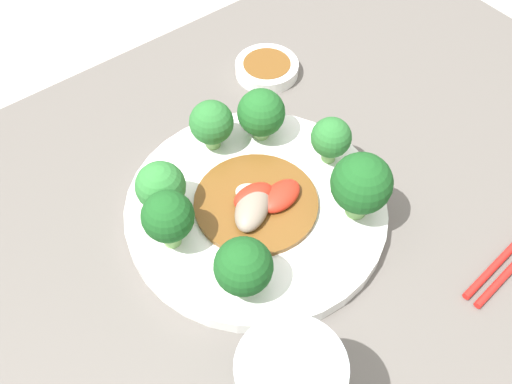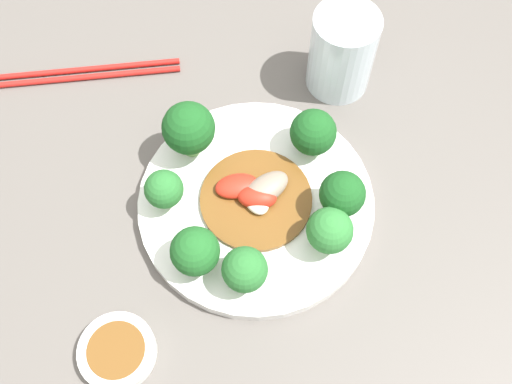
{
  "view_description": "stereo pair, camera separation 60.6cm",
  "coord_description": "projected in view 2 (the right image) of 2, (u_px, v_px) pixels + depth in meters",
  "views": [
    {
      "loc": [
        -0.2,
        -0.25,
        1.19
      ],
      "look_at": [
        0.01,
        0.03,
        0.74
      ],
      "focal_mm": 42.0,
      "sensor_mm": 36.0,
      "label": 1
    },
    {
      "loc": [
        0.02,
        0.31,
        1.3
      ],
      "look_at": [
        0.01,
        0.03,
        0.74
      ],
      "focal_mm": 42.0,
      "sensor_mm": 36.0,
      "label": 2
    }
  ],
  "objects": [
    {
      "name": "sauce_dish",
      "position": [
        117.0,
        351.0,
        0.58
      ],
      "size": [
        0.08,
        0.08,
        0.02
      ],
      "color": "white",
      "rests_on": "table"
    },
    {
      "name": "broccoli_east",
      "position": [
        164.0,
        190.0,
        0.62
      ],
      "size": [
        0.04,
        0.04,
        0.05
      ],
      "color": "#70A356",
      "rests_on": "plate"
    },
    {
      "name": "broccoli_northwest",
      "position": [
        330.0,
        231.0,
        0.59
      ],
      "size": [
        0.05,
        0.05,
        0.06
      ],
      "color": "#70A356",
      "rests_on": "plate"
    },
    {
      "name": "broccoli_north",
      "position": [
        245.0,
        270.0,
        0.58
      ],
      "size": [
        0.05,
        0.05,
        0.06
      ],
      "color": "#7AAD5B",
      "rests_on": "plate"
    },
    {
      "name": "table",
      "position": [
        262.0,
        283.0,
        0.99
      ],
      "size": [
        0.94,
        0.65,
        0.71
      ],
      "color": "#5B5651",
      "rests_on": "ground_plane"
    },
    {
      "name": "broccoli_northeast",
      "position": [
        195.0,
        251.0,
        0.59
      ],
      "size": [
        0.05,
        0.05,
        0.06
      ],
      "color": "#89B76B",
      "rests_on": "plate"
    },
    {
      "name": "plate",
      "position": [
        256.0,
        203.0,
        0.65
      ],
      "size": [
        0.26,
        0.26,
        0.02
      ],
      "color": "white",
      "rests_on": "table"
    },
    {
      "name": "ground_plane",
      "position": [
        260.0,
        333.0,
        1.3
      ],
      "size": [
        8.0,
        8.0,
        0.0
      ],
      "primitive_type": "plane",
      "color": "#B7B2A8"
    },
    {
      "name": "broccoli_southeast",
      "position": [
        189.0,
        129.0,
        0.64
      ],
      "size": [
        0.06,
        0.06,
        0.07
      ],
      "color": "#70A356",
      "rests_on": "plate"
    },
    {
      "name": "chopsticks",
      "position": [
        81.0,
        74.0,
        0.74
      ],
      "size": [
        0.25,
        0.04,
        0.01
      ],
      "color": "red",
      "rests_on": "table"
    },
    {
      "name": "stirfry_center",
      "position": [
        256.0,
        195.0,
        0.64
      ],
      "size": [
        0.12,
        0.12,
        0.02
      ],
      "color": "brown",
      "rests_on": "plate"
    },
    {
      "name": "broccoli_west",
      "position": [
        342.0,
        195.0,
        0.61
      ],
      "size": [
        0.05,
        0.05,
        0.06
      ],
      "color": "#7AAD5B",
      "rests_on": "plate"
    },
    {
      "name": "drinking_glass",
      "position": [
        342.0,
        52.0,
        0.69
      ],
      "size": [
        0.08,
        0.08,
        0.1
      ],
      "color": "silver",
      "rests_on": "table"
    },
    {
      "name": "broccoli_southwest",
      "position": [
        313.0,
        133.0,
        0.65
      ],
      "size": [
        0.05,
        0.05,
        0.06
      ],
      "color": "#89B76B",
      "rests_on": "plate"
    }
  ]
}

